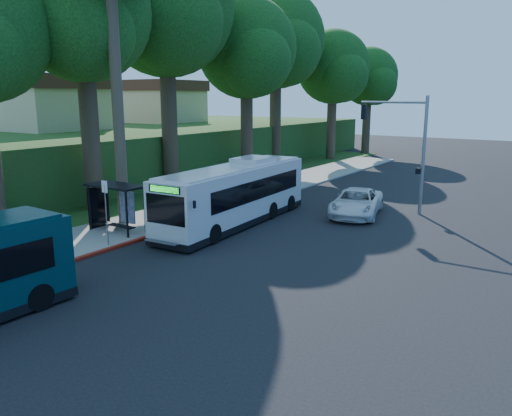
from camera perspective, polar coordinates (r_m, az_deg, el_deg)
The scene contains 16 objects.
ground at distance 24.61m, azimuth 0.78°, elevation -3.73°, with size 140.00×140.00×0.00m, color black.
sidewalk at distance 29.07m, azimuth -11.41°, elevation -1.30°, with size 4.50×70.00×0.12m, color gray.
red_curb at distance 24.79m, azimuth -14.14°, elevation -3.84°, with size 0.25×30.00×0.13m, color maroon.
grass_verge at distance 36.47m, azimuth -12.24°, elevation 1.41°, with size 8.00×70.00×0.06m, color #234719.
bus_shelter at distance 26.77m, azimuth -15.81°, elevation 1.11°, with size 3.20×1.51×2.55m.
stop_sign_pole at distance 23.98m, azimuth -16.80°, elevation 0.43°, with size 0.35×0.06×3.17m.
traffic_signal_pole at distance 31.28m, azimuth 16.90°, elevation 7.48°, with size 4.10×0.30×7.00m.
hillside_backdrop at distance 52.63m, azimuth -14.66°, elevation 7.29°, with size 24.00×60.00×8.80m.
tree_0 at distance 32.35m, azimuth -19.15°, elevation 19.54°, with size 8.40×8.00×15.70m.
tree_1 at distance 38.65m, azimuth -10.21°, elevation 21.05°, with size 10.50×10.00×18.26m.
tree_2 at distance 43.66m, azimuth -1.00°, elevation 17.26°, with size 8.82×8.40×15.12m.
tree_3 at distance 51.56m, azimuth 2.39°, elevation 18.20°, with size 10.08×9.60×17.28m.
tree_4 at distance 57.28m, azimuth 8.89°, elevation 15.25°, with size 8.40×8.00×14.14m.
tree_5 at distance 64.22m, azimuth 12.79°, elevation 14.10°, with size 7.35×7.00×12.86m.
white_bus at distance 27.51m, azimuth -2.25°, elevation 1.69°, with size 3.25×11.94×3.52m.
pickup at distance 30.22m, azimuth 11.41°, elevation 0.62°, with size 2.59×5.62×1.56m, color white.
Camera 1 is at (12.79, -19.86, 6.90)m, focal length 35.00 mm.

